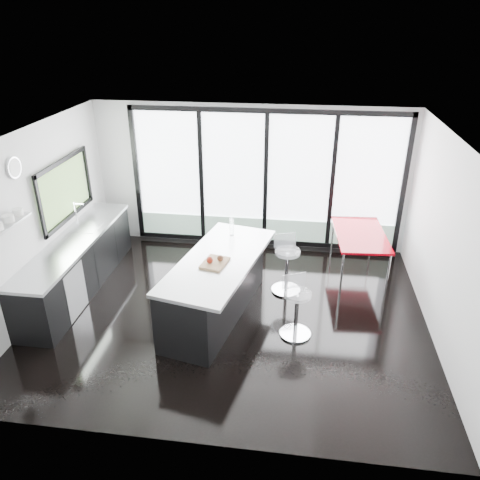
# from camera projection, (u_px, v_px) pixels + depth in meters

# --- Properties ---
(floor) EXTENTS (6.00, 5.00, 0.00)m
(floor) POSITION_uv_depth(u_px,v_px,m) (231.00, 313.00, 7.38)
(floor) COLOR black
(floor) RESTS_ON ground
(ceiling) EXTENTS (6.00, 5.00, 0.00)m
(ceiling) POSITION_uv_depth(u_px,v_px,m) (229.00, 137.00, 6.15)
(ceiling) COLOR white
(ceiling) RESTS_ON wall_back
(wall_back) EXTENTS (6.00, 0.09, 2.80)m
(wall_back) POSITION_uv_depth(u_px,v_px,m) (264.00, 186.00, 8.98)
(wall_back) COLOR silver
(wall_back) RESTS_ON ground
(wall_front) EXTENTS (6.00, 0.00, 2.80)m
(wall_front) POSITION_uv_depth(u_px,v_px,m) (191.00, 342.00, 4.54)
(wall_front) COLOR silver
(wall_front) RESTS_ON ground
(wall_left) EXTENTS (0.26, 5.00, 2.80)m
(wall_left) POSITION_uv_depth(u_px,v_px,m) (45.00, 205.00, 7.30)
(wall_left) COLOR silver
(wall_left) RESTS_ON ground
(wall_right) EXTENTS (0.00, 5.00, 2.80)m
(wall_right) POSITION_uv_depth(u_px,v_px,m) (447.00, 246.00, 6.40)
(wall_right) COLOR silver
(wall_right) RESTS_ON ground
(counter_cabinets) EXTENTS (0.69, 3.24, 1.36)m
(counter_cabinets) POSITION_uv_depth(u_px,v_px,m) (78.00, 264.00, 7.86)
(counter_cabinets) COLOR black
(counter_cabinets) RESTS_ON floor
(island) EXTENTS (1.52, 2.61, 1.30)m
(island) POSITION_uv_depth(u_px,v_px,m) (215.00, 286.00, 7.15)
(island) COLOR black
(island) RESTS_ON floor
(bar_stool_near) EXTENTS (0.61, 0.61, 0.73)m
(bar_stool_near) POSITION_uv_depth(u_px,v_px,m) (296.00, 314.00, 6.74)
(bar_stool_near) COLOR silver
(bar_stool_near) RESTS_ON floor
(bar_stool_far) EXTENTS (0.62, 0.62, 0.78)m
(bar_stool_far) POSITION_uv_depth(u_px,v_px,m) (287.00, 271.00, 7.81)
(bar_stool_far) COLOR silver
(bar_stool_far) RESTS_ON floor
(red_table) EXTENTS (0.96, 1.55, 0.80)m
(red_table) POSITION_uv_depth(u_px,v_px,m) (358.00, 254.00, 8.34)
(red_table) COLOR #A1010D
(red_table) RESTS_ON floor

